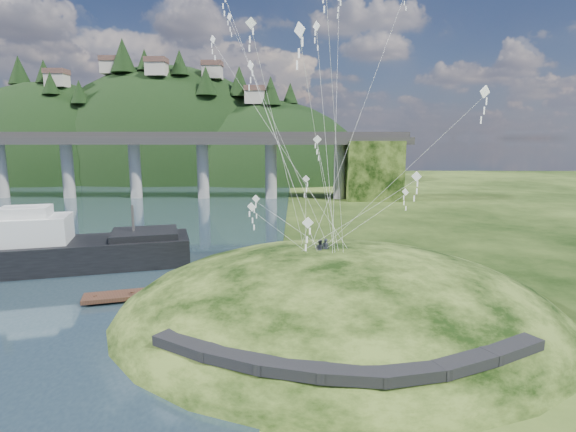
{
  "coord_description": "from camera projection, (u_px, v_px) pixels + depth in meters",
  "views": [
    {
      "loc": [
        4.67,
        -31.79,
        13.55
      ],
      "look_at": [
        4.0,
        6.0,
        7.0
      ],
      "focal_mm": 28.0,
      "sensor_mm": 36.0,
      "label": 1
    }
  ],
  "objects": [
    {
      "name": "grass_hill",
      "position": [
        337.0,
        330.0,
        35.8
      ],
      "size": [
        36.0,
        32.0,
        13.0
      ],
      "color": "black",
      "rests_on": "ground"
    },
    {
      "name": "far_ridge",
      "position": [
        157.0,
        199.0,
        156.11
      ],
      "size": [
        153.0,
        70.0,
        94.5
      ],
      "color": "black",
      "rests_on": "ground"
    },
    {
      "name": "ground",
      "position": [
        233.0,
        321.0,
        33.71
      ],
      "size": [
        320.0,
        320.0,
        0.0
      ],
      "primitive_type": "plane",
      "color": "black",
      "rests_on": "ground"
    },
    {
      "name": "wooden_dock",
      "position": [
        168.0,
        291.0,
        39.0
      ],
      "size": [
        13.77,
        6.2,
        0.98
      ],
      "color": "#311C14",
      "rests_on": "ground"
    },
    {
      "name": "bridge",
      "position": [
        159.0,
        156.0,
        101.55
      ],
      "size": [
        160.0,
        11.0,
        15.0
      ],
      "color": "#2D2B2B",
      "rests_on": "ground"
    },
    {
      "name": "work_barge",
      "position": [
        61.0,
        248.0,
        46.86
      ],
      "size": [
        26.03,
        13.77,
        8.79
      ],
      "color": "black",
      "rests_on": "ground"
    },
    {
      "name": "kite_flyers",
      "position": [
        322.0,
        239.0,
        35.1
      ],
      "size": [
        1.28,
        0.89,
        1.65
      ],
      "color": "#22252E",
      "rests_on": "ground"
    },
    {
      "name": "kite_swarm",
      "position": [
        312.0,
        94.0,
        35.35
      ],
      "size": [
        20.36,
        17.69,
        21.14
      ],
      "color": "white",
      "rests_on": "ground"
    },
    {
      "name": "footpath",
      "position": [
        348.0,
        359.0,
        23.63
      ],
      "size": [
        22.29,
        5.84,
        0.83
      ],
      "color": "black",
      "rests_on": "ground"
    }
  ]
}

